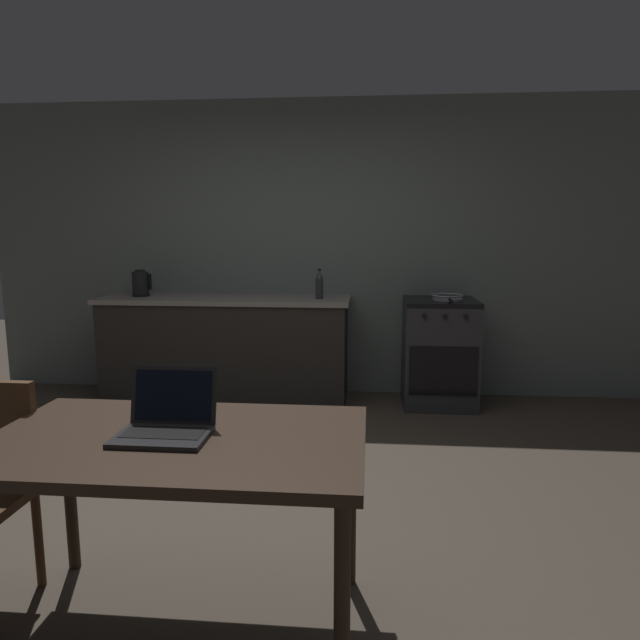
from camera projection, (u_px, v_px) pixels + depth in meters
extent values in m
plane|color=#473D33|center=(254.00, 510.00, 2.99)|extent=(12.00, 12.00, 0.00)
cube|color=slate|center=(337.00, 249.00, 5.06)|extent=(6.40, 0.10, 2.61)
cube|color=#282623|center=(227.00, 350.00, 4.94)|extent=(2.10, 0.60, 0.86)
cube|color=gray|center=(225.00, 299.00, 4.87)|extent=(2.16, 0.64, 0.04)
cube|color=#2D2D30|center=(439.00, 354.00, 4.78)|extent=(0.60, 0.60, 0.86)
cube|color=black|center=(441.00, 302.00, 4.71)|extent=(0.60, 0.60, 0.04)
cube|color=black|center=(443.00, 371.00, 4.49)|extent=(0.54, 0.01, 0.40)
cylinder|color=black|center=(425.00, 317.00, 4.42)|extent=(0.04, 0.02, 0.04)
cylinder|color=black|center=(445.00, 317.00, 4.41)|extent=(0.04, 0.02, 0.04)
cylinder|color=black|center=(466.00, 317.00, 4.40)|extent=(0.04, 0.02, 0.04)
cube|color=#332319|center=(176.00, 441.00, 1.99)|extent=(1.33, 0.79, 0.04)
cylinder|color=#332319|center=(342.00, 611.00, 1.66)|extent=(0.05, 0.05, 0.71)
cylinder|color=#332319|center=(70.00, 491.00, 2.43)|extent=(0.05, 0.05, 0.71)
cylinder|color=#332319|center=(350.00, 503.00, 2.32)|extent=(0.05, 0.05, 0.71)
cylinder|color=#4C331E|center=(38.00, 539.00, 2.33)|extent=(0.04, 0.04, 0.42)
cube|color=#232326|center=(162.00, 437.00, 1.95)|extent=(0.32, 0.22, 0.02)
cube|color=black|center=(163.00, 432.00, 1.97)|extent=(0.28, 0.12, 0.00)
cube|color=#232326|center=(174.00, 395.00, 2.07)|extent=(0.32, 0.06, 0.21)
cube|color=black|center=(173.00, 395.00, 2.06)|extent=(0.29, 0.04, 0.18)
cylinder|color=black|center=(141.00, 295.00, 4.93)|extent=(0.15, 0.15, 0.02)
cylinder|color=black|center=(141.00, 283.00, 4.91)|extent=(0.14, 0.14, 0.20)
cylinder|color=black|center=(140.00, 271.00, 4.90)|extent=(0.09, 0.09, 0.02)
cube|color=black|center=(150.00, 282.00, 4.91)|extent=(0.02, 0.02, 0.14)
cylinder|color=#2D2D33|center=(319.00, 289.00, 4.73)|extent=(0.07, 0.07, 0.17)
cone|color=#2D2D33|center=(319.00, 275.00, 4.71)|extent=(0.07, 0.07, 0.06)
cylinder|color=black|center=(319.00, 270.00, 4.71)|extent=(0.03, 0.03, 0.02)
cylinder|color=gray|center=(447.00, 299.00, 4.68)|extent=(0.25, 0.25, 0.01)
torus|color=gray|center=(448.00, 295.00, 4.67)|extent=(0.27, 0.27, 0.02)
cylinder|color=black|center=(451.00, 301.00, 4.46)|extent=(0.02, 0.18, 0.02)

